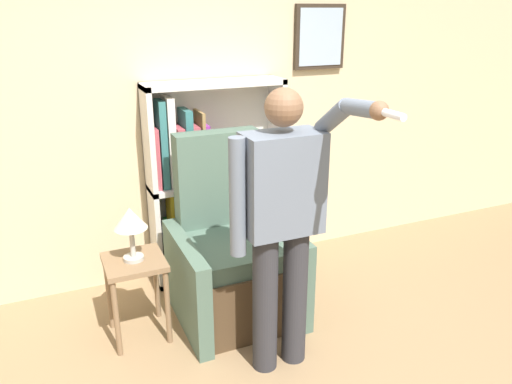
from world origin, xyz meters
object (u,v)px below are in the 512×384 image
at_px(table_lamp, 130,222).
at_px(bookcase, 201,186).
at_px(armchair, 232,261).
at_px(person_standing, 282,218).
at_px(side_table, 135,276).

bearing_deg(table_lamp, bookcase, 44.14).
xyz_separation_m(armchair, table_lamp, (-0.68, -0.03, 0.44)).
relative_size(bookcase, table_lamp, 4.44).
xyz_separation_m(person_standing, table_lamp, (-0.74, 0.64, -0.15)).
bearing_deg(armchair, side_table, -177.31).
xyz_separation_m(bookcase, person_standing, (0.08, -1.28, 0.21)).
xyz_separation_m(armchair, person_standing, (0.06, -0.67, 0.58)).
distance_m(bookcase, table_lamp, 0.92).
bearing_deg(side_table, bookcase, 44.14).
distance_m(armchair, person_standing, 0.89).
distance_m(bookcase, armchair, 0.72).
relative_size(person_standing, table_lamp, 4.78).
relative_size(armchair, table_lamp, 3.59).
bearing_deg(armchair, bookcase, 92.17).
bearing_deg(side_table, table_lamp, 180.00).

